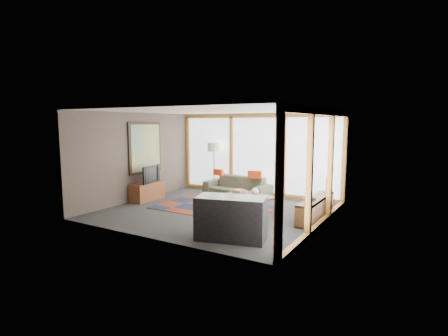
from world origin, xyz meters
The scene contains 17 objects.
ground centered at (0.00, 0.00, 0.00)m, with size 5.50×5.50×0.00m, color #282826.
room_envelope centered at (0.49, 0.56, 1.54)m, with size 5.52×5.02×2.62m.
rug centered at (-0.28, 0.31, 0.01)m, with size 3.07×1.97×0.01m, color maroon.
sofa centered at (-0.42, 1.93, 0.31)m, with size 2.14×0.84×0.63m, color #3D402F.
pillow_left centered at (-1.10, 1.90, 0.72)m, with size 0.36×0.11×0.20m, color red.
pillow_right centered at (0.18, 1.93, 0.74)m, with size 0.42×0.13×0.23m, color red.
floor_lamp centered at (-1.43, 2.17, 0.83)m, with size 0.42×0.42×1.66m, color #302316, non-canonical shape.
coffee_table centered at (0.77, 0.52, 0.21)m, with size 1.29×0.64×0.43m, color #33220E, non-canonical shape.
book_stack centered at (0.37, 0.55, 0.48)m, with size 0.23×0.29×0.10m, color #935A36.
vase centered at (0.85, 0.56, 0.52)m, with size 0.20×0.20×0.18m, color beige.
bookshelf centered at (2.43, 0.63, 0.25)m, with size 0.37×2.02×0.50m, color #33220E, non-canonical shape.
bowl_a centered at (2.39, 0.11, 0.56)m, with size 0.21×0.21×0.11m, color black.
bowl_b centered at (2.44, 0.38, 0.54)m, with size 0.16×0.16×0.08m, color black.
shelf_picture centered at (2.52, 1.39, 0.73)m, with size 0.04×0.34×0.45m, color black.
tv_console centered at (-2.47, 0.08, 0.27)m, with size 0.45×1.08×0.54m, color brown.
television centered at (-2.37, 0.05, 0.80)m, with size 0.90×0.12×0.52m, color black.
bar_counter centered at (1.42, -1.73, 0.43)m, with size 1.36×0.63×0.86m, color black.
Camera 1 is at (4.70, -7.57, 2.29)m, focal length 28.00 mm.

